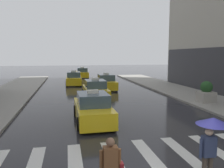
{
  "coord_description": "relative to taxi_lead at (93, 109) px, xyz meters",
  "views": [
    {
      "loc": [
        -2.9,
        -4.66,
        3.66
      ],
      "look_at": [
        -0.37,
        8.0,
        2.02
      ],
      "focal_mm": 36.22,
      "sensor_mm": 36.0,
      "label": 1
    }
  ],
  "objects": [
    {
      "name": "taxi_lead",
      "position": [
        0.0,
        0.0,
        0.0
      ],
      "size": [
        2.0,
        4.57,
        1.8
      ],
      "color": "yellow",
      "rests_on": "ground"
    },
    {
      "name": "taxi_second",
      "position": [
        0.96,
        6.51,
        0.0
      ],
      "size": [
        1.97,
        4.56,
        1.8
      ],
      "color": "yellow",
      "rests_on": "ground"
    },
    {
      "name": "crosswalk_markings",
      "position": [
        1.55,
        -4.51,
        -0.72
      ],
      "size": [
        11.3,
        2.8,
        0.01
      ],
      "color": "silver",
      "rests_on": "ground"
    },
    {
      "name": "taxi_fourth",
      "position": [
        -0.52,
        16.37,
        0.0
      ],
      "size": [
        2.02,
        4.58,
        1.8
      ],
      "color": "yellow",
      "rests_on": "ground"
    },
    {
      "name": "pedestrian_with_umbrella",
      "position": [
        2.59,
        -6.71,
        0.79
      ],
      "size": [
        0.96,
        0.96,
        1.94
      ],
      "color": "#473D33",
      "rests_on": "ground"
    },
    {
      "name": "planter_mid_block",
      "position": [
        8.93,
        2.93,
        0.15
      ],
      "size": [
        1.1,
        1.1,
        1.6
      ],
      "color": "#A8A399",
      "rests_on": "curb_right"
    },
    {
      "name": "pedestrian_with_handbag",
      "position": [
        -0.33,
        -6.92,
        0.21
      ],
      "size": [
        0.6,
        0.24,
        1.65
      ],
      "color": "#333338",
      "rests_on": "ground"
    },
    {
      "name": "taxi_third",
      "position": [
        2.8,
        11.86,
        0.0
      ],
      "size": [
        1.97,
        4.56,
        1.8
      ],
      "color": "yellow",
      "rests_on": "ground"
    },
    {
      "name": "taxi_fifth",
      "position": [
        1.15,
        25.5,
        0.0
      ],
      "size": [
        1.96,
        4.55,
        1.8
      ],
      "color": "yellow",
      "rests_on": "ground"
    }
  ]
}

